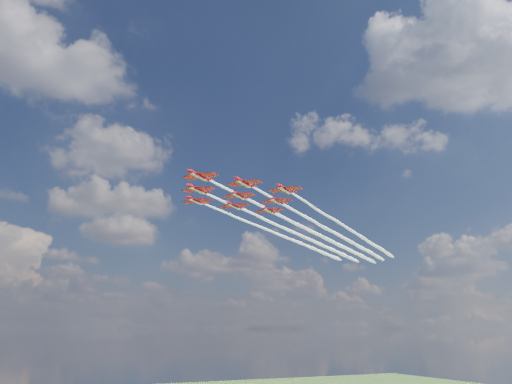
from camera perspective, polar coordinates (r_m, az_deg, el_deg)
jet_lead at (r=191.86m, az=5.40°, el=-4.01°), size 121.31×98.25×2.68m
jet_row2_port at (r=199.40m, az=8.45°, el=-4.34°), size 121.31×98.25×2.68m
jet_row2_starb at (r=204.18m, az=4.54°, el=-4.72°), size 121.31×98.25×2.68m
jet_row3_port at (r=207.47m, az=11.28°, el=-4.64°), size 121.31×98.25×2.68m
jet_row3_centre at (r=211.56m, az=7.46°, el=-5.01°), size 121.31×98.25×2.68m
jet_row3_starb at (r=216.56m, az=3.79°, el=-5.35°), size 121.31×98.25×2.68m
jet_row4_port at (r=219.46m, az=10.17°, el=-5.27°), size 121.31×98.25×2.68m
jet_row4_starb at (r=223.81m, az=6.57°, el=-5.61°), size 121.31×98.25×2.68m
jet_tail at (r=231.55m, az=9.17°, el=-5.84°), size 121.31×98.25×2.68m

